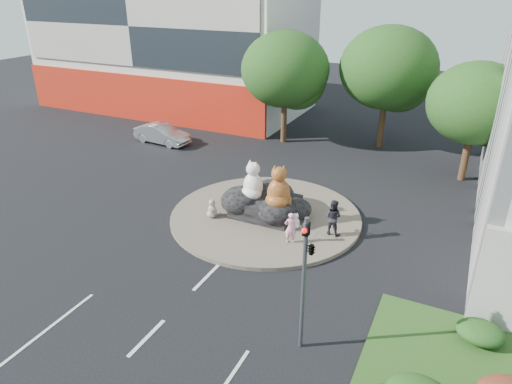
# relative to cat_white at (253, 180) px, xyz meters

# --- Properties ---
(ground) EXTENTS (120.00, 120.00, 0.00)m
(ground) POSITION_rel_cat_white_xyz_m (0.63, -9.81, -2.14)
(ground) COLOR black
(ground) RESTS_ON ground
(roundabout_island) EXTENTS (10.00, 10.00, 0.20)m
(roundabout_island) POSITION_rel_cat_white_xyz_m (0.63, 0.19, -2.04)
(roundabout_island) COLOR brown
(roundabout_island) RESTS_ON ground
(rock_plinth) EXTENTS (3.20, 2.60, 0.90)m
(rock_plinth) POSITION_rel_cat_white_xyz_m (0.63, 0.19, -1.49)
(rock_plinth) COLOR black
(rock_plinth) RESTS_ON roundabout_island
(shophouse_block) EXTENTS (25.20, 12.30, 17.40)m
(shophouse_block) POSITION_rel_cat_white_xyz_m (-17.37, 18.11, 4.04)
(shophouse_block) COLOR silver
(shophouse_block) RESTS_ON ground
(tree_left) EXTENTS (6.46, 6.46, 8.27)m
(tree_left) POSITION_rel_cat_white_xyz_m (-3.30, 12.26, 3.10)
(tree_left) COLOR #382314
(tree_left) RESTS_ON ground
(tree_mid) EXTENTS (6.84, 6.84, 8.76)m
(tree_mid) POSITION_rel_cat_white_xyz_m (3.70, 14.26, 3.41)
(tree_mid) COLOR #382314
(tree_mid) RESTS_ON ground
(tree_right) EXTENTS (5.70, 5.70, 7.30)m
(tree_right) POSITION_rel_cat_white_xyz_m (9.70, 10.26, 2.49)
(tree_right) COLOR #382314
(tree_right) RESTS_ON ground
(hedge_back_green) EXTENTS (1.60, 1.28, 0.72)m
(hedge_back_green) POSITION_rel_cat_white_xyz_m (11.13, -5.01, -1.66)
(hedge_back_green) COLOR #193E13
(hedge_back_green) RESTS_ON grass_verge
(traffic_light) EXTENTS (0.44, 1.24, 5.00)m
(traffic_light) POSITION_rel_cat_white_xyz_m (5.73, -7.81, 1.48)
(traffic_light) COLOR #595B60
(traffic_light) RESTS_ON ground
(cat_white) EXTENTS (1.53, 1.43, 2.09)m
(cat_white) POSITION_rel_cat_white_xyz_m (0.00, 0.00, 0.00)
(cat_white) COLOR white
(cat_white) RESTS_ON rock_plinth
(cat_tabby) EXTENTS (1.66, 1.56, 2.23)m
(cat_tabby) POSITION_rel_cat_white_xyz_m (1.56, -0.30, 0.07)
(cat_tabby) COLOR #AB6823
(cat_tabby) RESTS_ON rock_plinth
(kitten_calico) EXTENTS (0.81, 0.79, 1.03)m
(kitten_calico) POSITION_rel_cat_white_xyz_m (-1.75, -1.27, -1.43)
(kitten_calico) COLOR silver
(kitten_calico) RESTS_ON roundabout_island
(kitten_white) EXTENTS (0.66, 0.65, 0.84)m
(kitten_white) POSITION_rel_cat_white_xyz_m (2.59, -0.49, -1.53)
(kitten_white) COLOR silver
(kitten_white) RESTS_ON roundabout_island
(pedestrian_pink) EXTENTS (0.67, 0.59, 1.54)m
(pedestrian_pink) POSITION_rel_cat_white_xyz_m (2.86, -1.88, -1.17)
(pedestrian_pink) COLOR pink
(pedestrian_pink) RESTS_ON roundabout_island
(pedestrian_dark) EXTENTS (0.94, 0.77, 1.81)m
(pedestrian_dark) POSITION_rel_cat_white_xyz_m (4.40, -0.27, -1.04)
(pedestrian_dark) COLOR black
(pedestrian_dark) RESTS_ON roundabout_island
(parked_car) EXTENTS (4.63, 1.96, 1.49)m
(parked_car) POSITION_rel_cat_white_xyz_m (-11.61, 7.80, -1.40)
(parked_car) COLOR #B7B8BF
(parked_car) RESTS_ON ground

